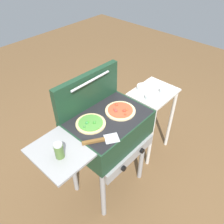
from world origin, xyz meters
The scene contains 11 objects.
ground_plane centered at (0.00, 0.00, 0.00)m, with size 8.00×8.00×0.00m, color brown.
grill centered at (-0.01, 0.00, 0.76)m, with size 0.96×0.53×0.90m.
grill_lid_open centered at (0.00, 0.21, 1.05)m, with size 0.63×0.09×0.30m.
pizza_pepperoni centered at (0.12, -0.03, 0.91)m, with size 0.25×0.25×0.04m.
pizza_veggie centered at (-0.15, 0.04, 0.91)m, with size 0.23×0.23×0.03m.
sauce_jar centered at (-0.49, -0.04, 0.96)m, with size 0.06×0.06×0.12m.
spatula centered at (-0.22, -0.14, 0.91)m, with size 0.25×0.19×0.02m.
prep_table centered at (0.66, 0.00, 0.57)m, with size 0.44×0.36×0.80m.
topping_bowl_near centered at (0.71, -0.09, 0.82)m, with size 0.11×0.11×0.04m.
topping_bowl_far centered at (0.54, -0.04, 0.82)m, with size 0.11×0.11×0.04m.
topping_bowl_middle centered at (0.61, 0.10, 0.82)m, with size 0.12×0.12×0.04m.
Camera 1 is at (-0.97, -0.93, 2.07)m, focal length 36.50 mm.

